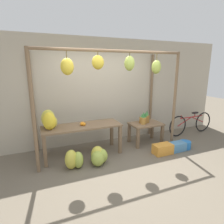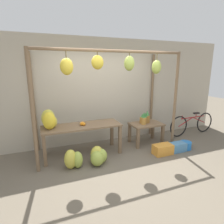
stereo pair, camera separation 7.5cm
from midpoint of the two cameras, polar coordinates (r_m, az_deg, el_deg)
The scene contains 14 objects.
ground_plane at distance 4.14m, azimuth 3.64°, elevation -16.23°, with size 20.00×20.00×0.00m, color #665B4C.
shop_wall_back at distance 5.11m, azimuth -3.71°, elevation 6.17°, with size 8.00×0.08×2.80m.
stall_awning at distance 4.19m, azimuth -0.30°, elevation 9.76°, with size 3.38×1.18×2.40m.
display_table_main at distance 4.45m, azimuth -8.68°, elevation -5.27°, with size 1.82×0.63×0.73m.
display_table_side at distance 5.19m, azimuth 10.76°, elevation -4.68°, with size 0.86×0.57×0.57m.
banana_pile_on_table at distance 4.34m, azimuth -18.09°, elevation -2.30°, with size 0.38×0.48×0.40m.
orange_pile at distance 4.40m, azimuth -8.55°, elevation -3.55°, with size 0.12×0.15×0.08m.
pineapple_cluster at distance 5.13m, azimuth 10.34°, elevation -1.99°, with size 0.31×0.25×0.34m.
banana_pile_ground_left at distance 4.05m, azimuth -11.15°, elevation -13.98°, with size 0.43×0.35×0.42m.
banana_pile_ground_right at distance 4.17m, azimuth -3.72°, elevation -13.27°, with size 0.47×0.48×0.38m.
fruit_crate_white at distance 4.76m, azimuth 15.67°, elevation -10.92°, with size 0.47×0.27×0.24m.
blue_bucket at distance 5.25m, azimuth 21.85°, elevation -9.38°, with size 0.29×0.29×0.19m.
parked_bicycle at distance 6.34m, azimuth 23.54°, elevation -3.32°, with size 1.72×0.11×0.69m.
fruit_crate_purple at distance 5.03m, azimuth 19.66°, elevation -10.04°, with size 0.42×0.24×0.22m.
Camera 2 is at (-1.52, -3.26, 2.05)m, focal length 30.00 mm.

